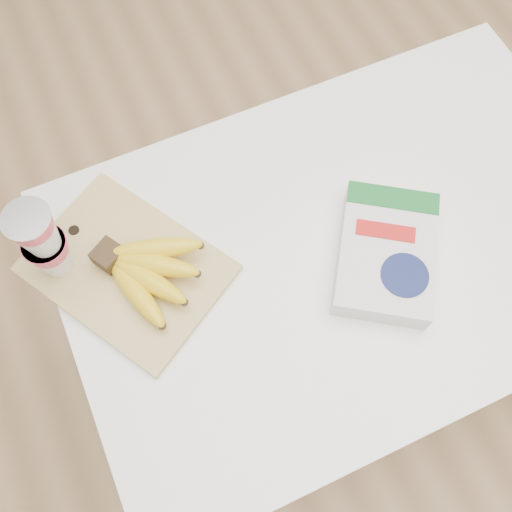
{
  "coord_description": "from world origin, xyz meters",
  "views": [
    {
      "loc": [
        -0.34,
        -0.33,
        1.74
      ],
      "look_at": [
        -0.18,
        0.03,
        0.83
      ],
      "focal_mm": 40.0,
      "sensor_mm": 36.0,
      "label": 1
    }
  ],
  "objects": [
    {
      "name": "table",
      "position": [
        0.0,
        0.0,
        0.4
      ],
      "size": [
        1.06,
        0.7,
        0.79
      ],
      "primitive_type": "cube",
      "color": "white",
      "rests_on": "ground"
    },
    {
      "name": "bananas",
      "position": [
        -0.36,
        0.08,
        0.84
      ],
      "size": [
        0.2,
        0.2,
        0.07
      ],
      "color": "#382816",
      "rests_on": "cutting_board"
    },
    {
      "name": "cutting_board",
      "position": [
        -0.39,
        0.11,
        0.8
      ],
      "size": [
        0.38,
        0.41,
        0.02
      ],
      "primitive_type": "cube",
      "rotation": [
        0.0,
        0.0,
        0.53
      ],
      "color": "tan",
      "rests_on": "table"
    },
    {
      "name": "cereal_box",
      "position": [
        0.04,
        -0.05,
        0.82
      ],
      "size": [
        0.27,
        0.29,
        0.05
      ],
      "rotation": [
        0.0,
        0.0,
        -0.59
      ],
      "color": "silver",
      "rests_on": "table"
    },
    {
      "name": "yogurt_stack",
      "position": [
        -0.5,
        0.17,
        0.91
      ],
      "size": [
        0.08,
        0.08,
        0.18
      ],
      "color": "white",
      "rests_on": "cutting_board"
    }
  ]
}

